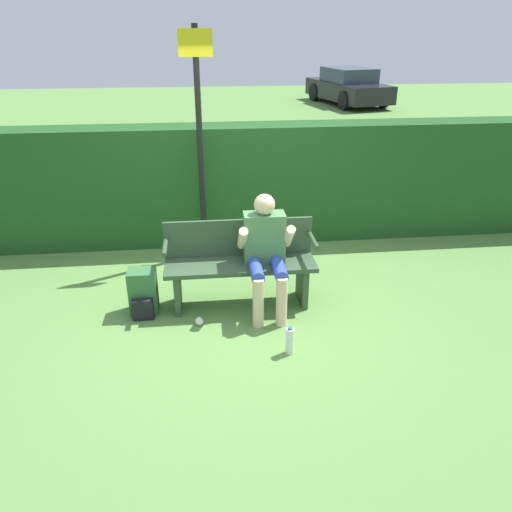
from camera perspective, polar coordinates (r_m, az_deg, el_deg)
The scene contains 9 objects.
ground_plane at distance 5.34m, azimuth -1.73°, elevation -5.48°, with size 40.00×40.00×0.00m, color #5B8942.
hedge_back at distance 6.68m, azimuth -3.09°, elevation 8.17°, with size 12.00×0.51×1.55m.
park_bench at distance 5.17m, azimuth -1.84°, elevation -0.73°, with size 1.55×0.44×0.88m.
person_seated at distance 4.99m, azimuth 1.10°, elevation 0.91°, with size 0.55×0.65×1.20m.
backpack at distance 5.22m, azimuth -12.77°, elevation -4.13°, with size 0.28×0.32×0.47m.
water_bottle at distance 4.54m, azimuth 3.89°, elevation -9.65°, with size 0.08×0.08×0.27m.
signpost at distance 6.03m, azimuth -6.48°, elevation 13.77°, with size 0.38×0.09×2.71m.
parked_car at distance 19.36m, azimuth 10.47°, elevation 18.47°, with size 2.43×4.14×1.26m.
litter_crumple at distance 5.00m, azimuth -6.50°, elevation -7.42°, with size 0.08×0.08×0.08m.
Camera 1 is at (-0.34, -4.58, 2.72)m, focal length 35.00 mm.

